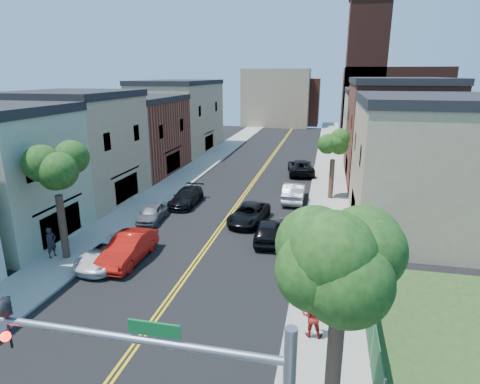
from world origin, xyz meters
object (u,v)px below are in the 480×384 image
Objects in this scene: black_car_left at (186,197)px; pedestrian_left at (51,242)px; red_sedan at (128,248)px; black_suv_lane at (249,214)px; pedestrian_right at (312,315)px; black_car_right at (268,231)px; grey_car_left at (152,213)px; white_pickup at (110,252)px; grey_car_right at (292,226)px; silver_car_right at (294,192)px; dark_car_right_far at (301,167)px.

pedestrian_left reaches higher than black_car_left.
black_suv_lane is at bearing 54.21° from red_sedan.
black_car_left reaches higher than black_suv_lane.
black_suv_lane is (6.13, -3.03, -0.02)m from black_car_left.
black_car_left is 6.84m from black_suv_lane.
pedestrian_left is 16.50m from pedestrian_right.
black_car_right is at bearing 31.97° from red_sedan.
white_pickup is at bearing -91.66° from grey_car_left.
black_car_right is 3.76m from black_suv_lane.
black_car_left is 0.98× the size of black_suv_lane.
white_pickup is 13.06m from pedestrian_right.
black_car_right is at bearing 36.57° from grey_car_right.
white_pickup is at bearing 55.50° from silver_car_right.
grey_car_left is at bearing 52.39° from dark_car_right_far.
dark_car_right_far is at bearing 72.62° from white_pickup.
silver_car_right is at bearing 30.69° from grey_car_left.
black_suv_lane is (-1.98, 3.20, -0.06)m from black_car_right.
red_sedan is at bearing -83.15° from grey_car_left.
grey_car_left is 8.11m from pedestrian_left.
black_car_left is (0.70, 11.52, 0.01)m from white_pickup.
white_pickup is at bearing -92.74° from black_car_left.
red_sedan is 25.86m from dark_car_right_far.
pedestrian_right is at bearing -92.02° from pedestrian_left.
red_sedan is 1.14× the size of black_car_right.
grey_car_left is 10.81m from grey_car_right.
grey_car_right is at bearing -26.70° from black_car_left.
grey_car_right is 11.39m from pedestrian_right.
grey_car_right is at bearing -79.63° from pedestrian_right.
grey_car_right is at bearing 93.24° from silver_car_right.
pedestrian_left is (-13.30, -25.13, 0.27)m from dark_car_right_far.
grey_car_right is 1.10× the size of black_car_right.
black_suv_lane is at bearing 63.94° from silver_car_right.
black_suv_lane is (-2.88, -6.14, -0.15)m from silver_car_right.
red_sedan reaches higher than black_car_left.
black_car_right is 2.33× the size of pedestrian_left.
pedestrian_left reaches higher than white_pickup.
pedestrian_left is at bearing 47.09° from silver_car_right.
red_sedan is 1.01× the size of white_pickup.
black_suv_lane is (-2.75, -16.35, -0.14)m from dark_car_right_far.
silver_car_right is at bearing 72.08° from black_suv_lane.
dark_car_right_far is at bearing -91.18° from grey_car_right.
dark_car_right_far is 28.44m from pedestrian_left.
grey_car_right reaches higher than white_pickup.
pedestrian_left reaches higher than grey_car_right.
dark_car_right_far is (9.58, 24.83, 0.13)m from white_pickup.
red_sedan is 11.13m from grey_car_right.
grey_car_left is 7.45m from black_suv_lane.
grey_car_right reaches higher than black_suv_lane.
black_suv_lane is (-3.47, 1.95, -0.01)m from grey_car_right.
dark_car_right_far is at bearing -95.89° from black_car_right.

